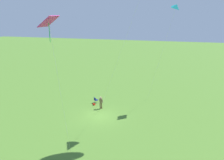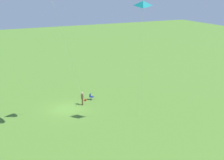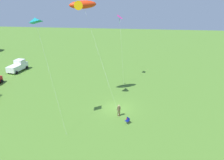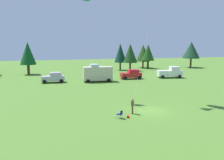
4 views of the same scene
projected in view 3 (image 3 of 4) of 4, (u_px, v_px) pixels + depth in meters
name	position (u px, v px, depth m)	size (l,w,h in m)	color
ground_plane	(117.00, 108.00, 32.69)	(160.00, 160.00, 0.00)	#4C772A
person_kite_flyer	(119.00, 109.00, 30.14)	(0.39, 0.58, 1.74)	brown
folding_chair	(128.00, 120.00, 28.58)	(0.68, 0.68, 0.82)	navy
backpack_on_grass	(128.00, 119.00, 29.49)	(0.32, 0.22, 0.22)	red
truck_white_pickup	(18.00, 66.00, 48.05)	(5.22, 2.94, 2.34)	white
kite_large_fish	(82.00, 5.00, 30.11)	(6.80, 7.85, 15.12)	red
kite_delta_teal	(35.00, 20.00, 23.59)	(2.70, 3.88, 13.66)	teal
kite_diamond_rainbow	(120.00, 19.00, 39.40)	(4.92, 1.83, 12.35)	#E12E99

